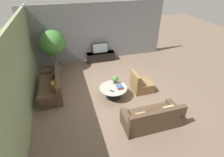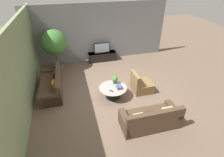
# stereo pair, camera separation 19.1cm
# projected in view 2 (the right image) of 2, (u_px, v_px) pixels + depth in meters

# --- Properties ---
(ground_plane) EXTENTS (24.00, 24.00, 0.00)m
(ground_plane) POSITION_uv_depth(u_px,v_px,m) (115.00, 90.00, 7.37)
(ground_plane) COLOR brown
(back_wall_stone) EXTENTS (7.40, 0.12, 3.00)m
(back_wall_stone) POSITION_uv_depth(u_px,v_px,m) (99.00, 32.00, 9.24)
(back_wall_stone) COLOR slate
(back_wall_stone) RESTS_ON ground
(side_wall_left) EXTENTS (0.12, 7.40, 3.00)m
(side_wall_left) POSITION_uv_depth(u_px,v_px,m) (23.00, 66.00, 6.04)
(side_wall_left) COLOR gray
(side_wall_left) RESTS_ON ground
(media_console) EXTENTS (1.55, 0.50, 0.47)m
(media_console) POSITION_uv_depth(u_px,v_px,m) (102.00, 56.00, 9.67)
(media_console) COLOR black
(media_console) RESTS_ON ground
(television) EXTENTS (0.86, 0.13, 0.56)m
(television) POSITION_uv_depth(u_px,v_px,m) (102.00, 48.00, 9.40)
(television) COLOR black
(television) RESTS_ON media_console
(coffee_table) EXTENTS (1.08, 1.08, 0.45)m
(coffee_table) POSITION_uv_depth(u_px,v_px,m) (113.00, 90.00, 6.84)
(coffee_table) COLOR black
(coffee_table) RESTS_ON ground
(couch_by_wall) EXTENTS (0.84, 2.14, 0.84)m
(couch_by_wall) POSITION_uv_depth(u_px,v_px,m) (52.00, 85.00, 7.20)
(couch_by_wall) COLOR #4C3828
(couch_by_wall) RESTS_ON ground
(couch_near_entry) EXTENTS (1.87, 0.84, 0.84)m
(couch_near_entry) POSITION_uv_depth(u_px,v_px,m) (150.00, 119.00, 5.57)
(couch_near_entry) COLOR #4C3828
(couch_near_entry) RESTS_ON ground
(armchair_wicker) EXTENTS (0.80, 0.76, 0.86)m
(armchair_wicker) POSITION_uv_depth(u_px,v_px,m) (141.00, 85.00, 7.23)
(armchair_wicker) COLOR brown
(armchair_wicker) RESTS_ON ground
(potted_palm_tall) EXTENTS (1.19, 1.19, 2.04)m
(potted_palm_tall) POSITION_uv_depth(u_px,v_px,m) (54.00, 43.00, 8.19)
(potted_palm_tall) COLOR #514C47
(potted_palm_tall) RESTS_ON ground
(potted_plant_tabletop) EXTENTS (0.24, 0.24, 0.33)m
(potted_plant_tabletop) POSITION_uv_depth(u_px,v_px,m) (115.00, 79.00, 6.93)
(potted_plant_tabletop) COLOR #514C47
(potted_plant_tabletop) RESTS_ON coffee_table
(book_stack) EXTENTS (0.24, 0.27, 0.09)m
(book_stack) POSITION_uv_depth(u_px,v_px,m) (119.00, 87.00, 6.71)
(book_stack) COLOR gold
(book_stack) RESTS_ON coffee_table
(remote_black) EXTENTS (0.13, 0.15, 0.02)m
(remote_black) POSITION_uv_depth(u_px,v_px,m) (111.00, 91.00, 6.57)
(remote_black) COLOR black
(remote_black) RESTS_ON coffee_table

